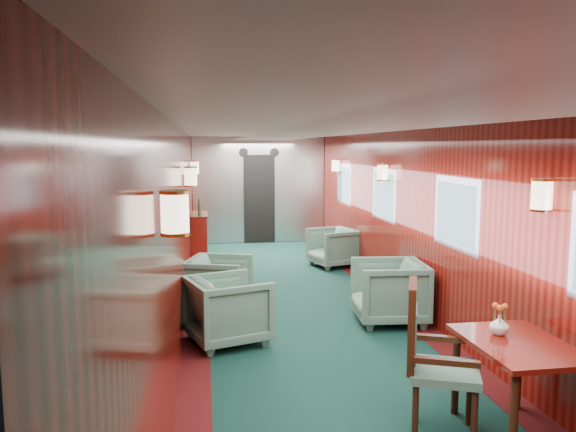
{
  "coord_description": "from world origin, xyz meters",
  "views": [
    {
      "loc": [
        -1.23,
        -6.76,
        2.18
      ],
      "look_at": [
        0.0,
        1.46,
        1.15
      ],
      "focal_mm": 35.0,
      "sensor_mm": 36.0,
      "label": 1
    }
  ],
  "objects_px": {
    "armchair_right_far": "(333,247)",
    "credenza": "(199,236)",
    "dining_table": "(518,357)",
    "armchair_left_far": "(219,283)",
    "armchair_right_near": "(389,292)",
    "side_chair": "(430,353)",
    "armchair_left_near": "(228,310)"
  },
  "relations": [
    {
      "from": "side_chair",
      "to": "armchair_left_far",
      "type": "height_order",
      "value": "side_chair"
    },
    {
      "from": "dining_table",
      "to": "armchair_left_far",
      "type": "bearing_deg",
      "value": 119.24
    },
    {
      "from": "side_chair",
      "to": "armchair_right_near",
      "type": "relative_size",
      "value": 1.36
    },
    {
      "from": "dining_table",
      "to": "credenza",
      "type": "bearing_deg",
      "value": 107.88
    },
    {
      "from": "armchair_right_near",
      "to": "armchair_right_far",
      "type": "relative_size",
      "value": 1.11
    },
    {
      "from": "dining_table",
      "to": "armchair_right_far",
      "type": "distance_m",
      "value": 6.15
    },
    {
      "from": "armchair_left_far",
      "to": "armchair_right_far",
      "type": "relative_size",
      "value": 1.03
    },
    {
      "from": "dining_table",
      "to": "armchair_left_near",
      "type": "bearing_deg",
      "value": 129.93
    },
    {
      "from": "side_chair",
      "to": "armchair_left_near",
      "type": "distance_m",
      "value": 2.66
    },
    {
      "from": "dining_table",
      "to": "armchair_right_near",
      "type": "distance_m",
      "value": 2.83
    },
    {
      "from": "side_chair",
      "to": "credenza",
      "type": "bearing_deg",
      "value": 125.85
    },
    {
      "from": "armchair_left_near",
      "to": "armchair_right_near",
      "type": "bearing_deg",
      "value": -96.5
    },
    {
      "from": "armchair_left_far",
      "to": "armchair_right_near",
      "type": "bearing_deg",
      "value": -94.38
    },
    {
      "from": "armchair_right_near",
      "to": "armchair_right_far",
      "type": "distance_m",
      "value": 3.32
    },
    {
      "from": "credenza",
      "to": "armchair_left_near",
      "type": "relative_size",
      "value": 1.42
    },
    {
      "from": "credenza",
      "to": "side_chair",
      "type": "bearing_deg",
      "value": -75.8
    },
    {
      "from": "armchair_right_near",
      "to": "armchair_right_far",
      "type": "xyz_separation_m",
      "value": [
        0.06,
        3.32,
        -0.04
      ]
    },
    {
      "from": "side_chair",
      "to": "armchair_left_near",
      "type": "bearing_deg",
      "value": 144.08
    },
    {
      "from": "armchair_left_far",
      "to": "armchair_right_far",
      "type": "xyz_separation_m",
      "value": [
        2.13,
        2.47,
        -0.01
      ]
    },
    {
      "from": "credenza",
      "to": "armchair_left_near",
      "type": "bearing_deg",
      "value": -85.82
    },
    {
      "from": "armchair_right_near",
      "to": "armchair_right_far",
      "type": "height_order",
      "value": "armchair_right_near"
    },
    {
      "from": "credenza",
      "to": "armchair_left_far",
      "type": "xyz_separation_m",
      "value": [
        0.28,
        -3.47,
        -0.1
      ]
    },
    {
      "from": "armchair_left_far",
      "to": "armchair_right_far",
      "type": "height_order",
      "value": "armchair_left_far"
    },
    {
      "from": "side_chair",
      "to": "credenza",
      "type": "relative_size",
      "value": 0.99
    },
    {
      "from": "armchair_right_far",
      "to": "credenza",
      "type": "bearing_deg",
      "value": -129.71
    },
    {
      "from": "credenza",
      "to": "armchair_right_far",
      "type": "height_order",
      "value": "credenza"
    },
    {
      "from": "dining_table",
      "to": "armchair_right_near",
      "type": "relative_size",
      "value": 1.16
    },
    {
      "from": "armchair_left_near",
      "to": "armchair_left_far",
      "type": "xyz_separation_m",
      "value": [
        -0.06,
        1.28,
        -0.01
      ]
    },
    {
      "from": "dining_table",
      "to": "armchair_left_near",
      "type": "relative_size",
      "value": 1.2
    },
    {
      "from": "dining_table",
      "to": "armchair_right_near",
      "type": "height_order",
      "value": "armchair_right_near"
    },
    {
      "from": "side_chair",
      "to": "credenza",
      "type": "distance_m",
      "value": 7.21
    },
    {
      "from": "dining_table",
      "to": "armchair_left_far",
      "type": "relative_size",
      "value": 1.25
    }
  ]
}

